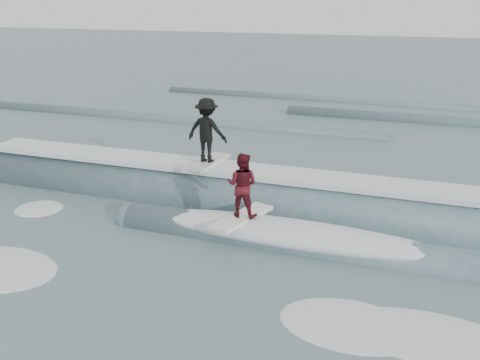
% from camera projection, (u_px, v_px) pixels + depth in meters
% --- Properties ---
extents(ground, '(160.00, 160.00, 0.00)m').
position_uv_depth(ground, '(181.00, 281.00, 11.53)').
color(ground, '#425C61').
rests_on(ground, ground).
extents(breaking_wave, '(21.92, 3.82, 2.08)m').
position_uv_depth(breaking_wave, '(257.00, 209.00, 15.36)').
color(breaking_wave, '#3C5C65').
rests_on(breaking_wave, ground).
extents(surfer_black, '(1.24, 2.04, 1.98)m').
position_uv_depth(surfer_black, '(207.00, 132.00, 15.53)').
color(surfer_black, silver).
rests_on(surfer_black, ground).
extents(surfer_red, '(1.10, 2.07, 1.73)m').
position_uv_depth(surfer_red, '(242.00, 189.00, 13.23)').
color(surfer_red, white).
rests_on(surfer_red, ground).
extents(whitewater, '(13.04, 8.30, 0.10)m').
position_uv_depth(whitewater, '(182.00, 308.00, 10.55)').
color(whitewater, white).
rests_on(whitewater, ground).
extents(far_swells, '(38.41, 8.65, 0.80)m').
position_uv_depth(far_swells, '(353.00, 119.00, 26.89)').
color(far_swells, '#3C5C65').
rests_on(far_swells, ground).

